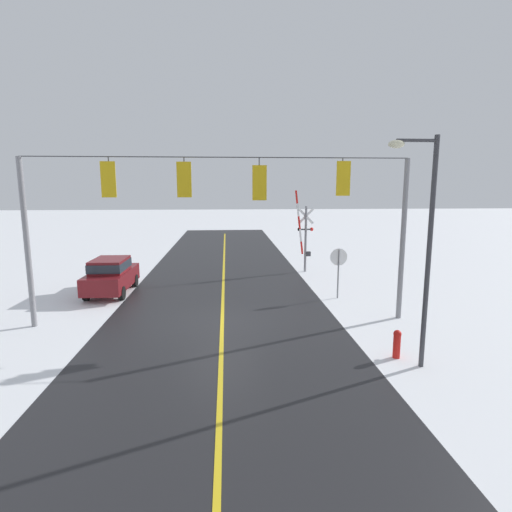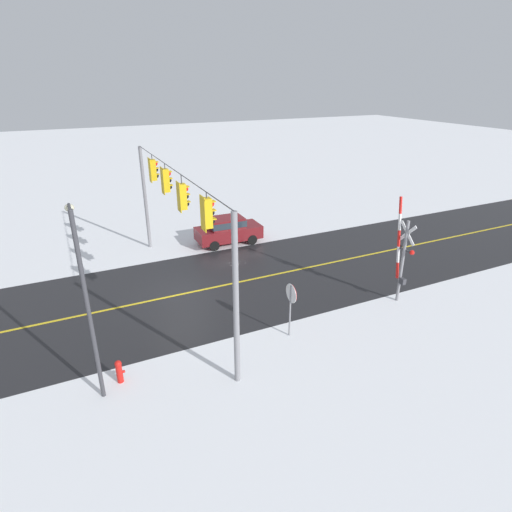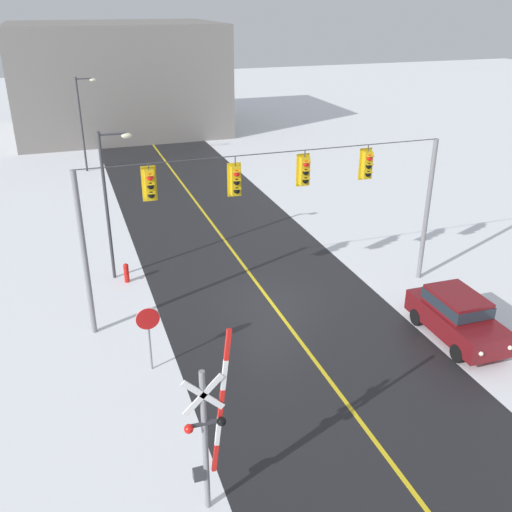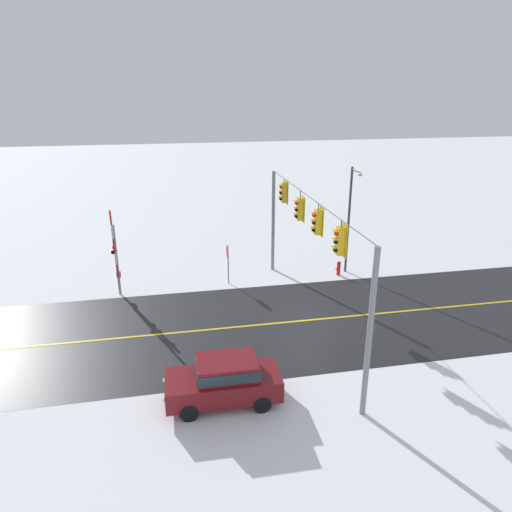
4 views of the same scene
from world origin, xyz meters
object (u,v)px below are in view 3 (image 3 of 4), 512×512
Objects in this scene: streetlamp_far at (83,115)px; fire_hydrant at (126,272)px; railroad_crossing at (207,432)px; parked_car_maroon at (457,315)px; stop_sign at (148,325)px; streetlamp_near at (110,193)px.

streetlamp_far reaches higher than fire_hydrant.
railroad_crossing is 11.39m from parked_car_maroon.
stop_sign is 6.91m from fire_hydrant.
streetlamp_far is at bearing 91.17° from railroad_crossing.
stop_sign is 25.55m from streetlamp_far.
stop_sign is 6.17m from railroad_crossing.
parked_car_maroon is 13.65m from fire_hydrant.
streetlamp_far reaches higher than railroad_crossing.
streetlamp_far is (0.00, 18.03, 0.00)m from streetlamp_near.
stop_sign is 0.56× the size of parked_car_maroon.
stop_sign is at bearing 171.53° from parked_car_maroon.
stop_sign is at bearing 93.92° from railroad_crossing.
parked_car_maroon is at bearing -67.86° from streetlamp_far.
railroad_crossing is at bearing -86.08° from stop_sign.
railroad_crossing is at bearing -88.83° from streetlamp_far.
railroad_crossing reaches higher than fire_hydrant.
fire_hydrant is (0.26, -18.66, -3.45)m from streetlamp_far.
railroad_crossing is at bearing -87.28° from streetlamp_near.
fire_hydrant is (0.04, 6.79, -1.25)m from stop_sign.
streetlamp_near is 3.52m from fire_hydrant.
parked_car_maroon is 0.65× the size of streetlamp_far.
parked_car_maroon is (10.37, 4.52, -1.36)m from railroad_crossing.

